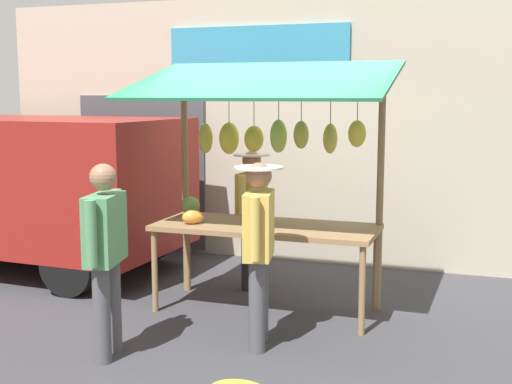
% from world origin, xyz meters
% --- Properties ---
extents(ground_plane, '(40.00, 40.00, 0.00)m').
position_xyz_m(ground_plane, '(0.00, 0.00, 0.00)').
color(ground_plane, '#38383D').
extents(street_backdrop, '(9.00, 0.30, 3.40)m').
position_xyz_m(street_backdrop, '(0.06, -2.20, 1.70)').
color(street_backdrop, '#B2A893').
rests_on(street_backdrop, ground).
extents(market_stall, '(2.50, 1.46, 2.50)m').
position_xyz_m(market_stall, '(0.04, -0.06, 1.55)').
color(market_stall, olive).
rests_on(market_stall, ground).
extents(vendor_with_sunhat, '(0.40, 0.67, 1.54)m').
position_xyz_m(vendor_with_sunhat, '(0.41, -0.75, 0.90)').
color(vendor_with_sunhat, '#232328').
rests_on(vendor_with_sunhat, ground).
extents(shopper_in_striped_shirt, '(0.31, 0.68, 1.61)m').
position_xyz_m(shopper_in_striped_shirt, '(0.86, 1.57, 0.93)').
color(shopper_in_striped_shirt, '#4C4C51').
rests_on(shopper_in_striped_shirt, ground).
extents(shopper_with_shopping_bag, '(0.41, 0.68, 1.60)m').
position_xyz_m(shopper_with_shopping_bag, '(-0.25, 0.95, 0.94)').
color(shopper_with_shopping_bag, '#4C4C51').
rests_on(shopper_with_shopping_bag, ground).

